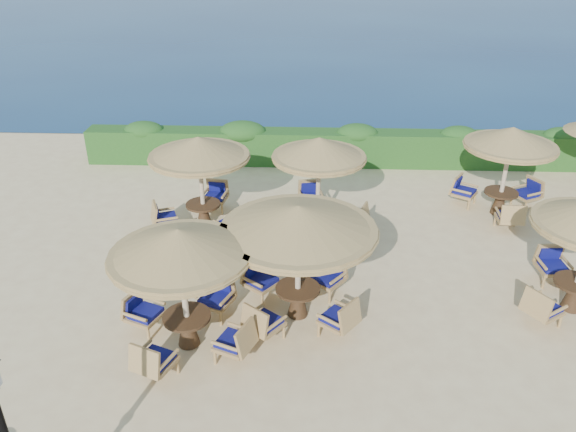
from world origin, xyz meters
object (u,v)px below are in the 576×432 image
at_px(cafe_set_0, 182,269).
at_px(cafe_set_3, 200,164).
at_px(cafe_set_1, 298,238).
at_px(cafe_set_4, 319,166).
at_px(cafe_set_5, 509,154).

relative_size(cafe_set_0, cafe_set_3, 1.02).
distance_m(cafe_set_1, cafe_set_4, 4.07).
distance_m(cafe_set_4, cafe_set_5, 5.44).
bearing_deg(cafe_set_3, cafe_set_4, 1.48).
relative_size(cafe_set_1, cafe_set_4, 1.20).
distance_m(cafe_set_0, cafe_set_3, 5.05).
bearing_deg(cafe_set_4, cafe_set_1, -96.27).
bearing_deg(cafe_set_1, cafe_set_5, 41.51).
height_order(cafe_set_0, cafe_set_3, same).
relative_size(cafe_set_1, cafe_set_3, 1.16).
relative_size(cafe_set_0, cafe_set_1, 0.87).
xyz_separation_m(cafe_set_3, cafe_set_5, (8.52, 1.15, -0.04)).
distance_m(cafe_set_0, cafe_set_4, 5.74).
xyz_separation_m(cafe_set_3, cafe_set_4, (3.18, 0.08, -0.05)).
bearing_deg(cafe_set_5, cafe_set_0, -142.20).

